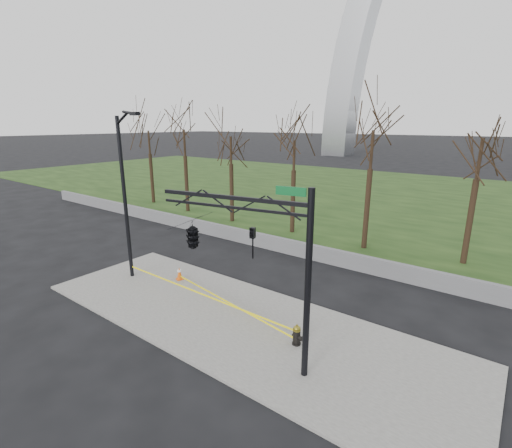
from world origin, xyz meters
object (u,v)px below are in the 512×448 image
Objects in this scene: fire_hydrant at (297,335)px; traffic_cone at (179,273)px; traffic_signal_mast at (212,237)px; street_light at (126,188)px.

fire_hydrant is 7.70m from traffic_cone.
traffic_cone is 0.11× the size of traffic_signal_mast.
street_light is 1.37× the size of traffic_signal_mast.
traffic_signal_mast is (-2.17, -1.85, 3.69)m from fire_hydrant.
traffic_signal_mast is (5.41, -3.17, 3.72)m from traffic_cone.
street_light is at bearing 154.47° from traffic_signal_mast.
street_light reaches higher than traffic_cone.
traffic_signal_mast is at bearing -129.44° from fire_hydrant.
traffic_signal_mast reaches higher than traffic_cone.
fire_hydrant is at bearing 11.44° from street_light.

